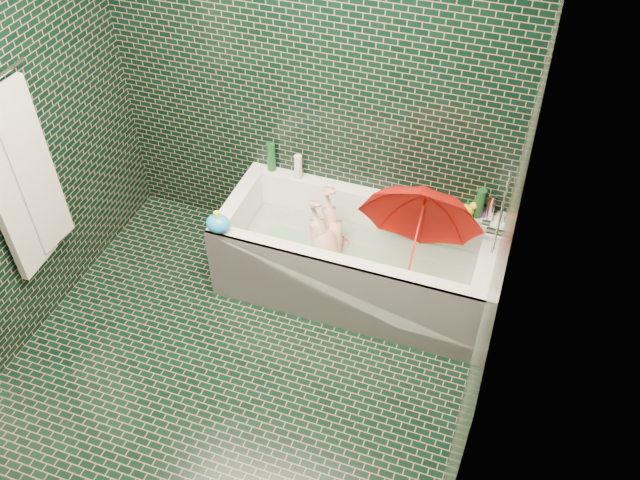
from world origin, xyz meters
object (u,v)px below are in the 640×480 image
(umbrella, at_px, (416,237))
(rubber_duck, at_px, (468,210))
(bathtub, at_px, (354,265))
(child, at_px, (331,252))
(bath_toy, at_px, (218,223))

(umbrella, xyz_separation_m, rubber_duck, (0.24, 0.35, 0.00))
(bathtub, distance_m, rubber_duck, 0.80)
(umbrella, bearing_deg, rubber_duck, 63.73)
(rubber_duck, bearing_deg, child, -161.06)
(child, bearing_deg, umbrella, 109.00)
(umbrella, relative_size, rubber_duck, 5.55)
(bath_toy, bearing_deg, rubber_duck, 39.01)
(child, height_order, bath_toy, bath_toy)
(bath_toy, bearing_deg, umbrella, 28.38)
(umbrella, bearing_deg, bath_toy, -157.57)
(bathtub, height_order, rubber_duck, rubber_duck)
(rubber_duck, bearing_deg, bathtub, -158.39)
(bathtub, relative_size, child, 1.99)
(child, xyz_separation_m, umbrella, (0.52, 0.01, 0.29))
(bathtub, xyz_separation_m, bath_toy, (-0.76, -0.32, 0.40))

